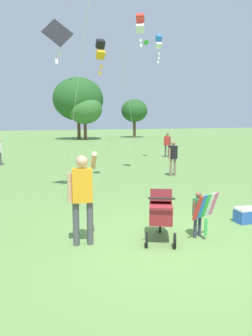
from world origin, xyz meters
The scene contains 13 objects.
ground_plane centered at (0.00, 0.00, 0.00)m, with size 120.00×120.00×0.00m, color #668E47.
treeline_distant centered at (-3.44, 30.21, 3.73)m, with size 31.47×7.37×6.80m.
child_with_butterfly_kite centered at (0.77, 0.17, 0.58)m, with size 0.65×0.46×0.94m.
person_adult_flyer centered at (-1.52, 0.55, 1.03)m, with size 0.61×0.52×1.79m.
stroller centered at (-0.02, 0.33, 0.61)m, with size 0.79×1.11×1.03m.
kite_adult_black centered at (-1.39, 4.39, 4.59)m, with size 0.90×4.00×5.22m.
kite_orange_delta centered at (2.20, 7.32, 6.07)m, with size 2.07×2.95×6.48m.
kite_green_novelty centered at (4.67, 11.01, 6.32)m, with size 0.49×2.26×6.72m.
kite_blue_high centered at (0.30, 6.24, 4.75)m, with size 0.30×3.70×5.14m.
person_red_shirt centered at (-3.53, 12.21, 0.78)m, with size 0.18×0.43×1.32m.
person_sitting_far centered at (6.00, 12.50, 0.88)m, with size 0.35×0.41×1.50m.
person_kid_running centered at (3.41, 6.59, 0.86)m, with size 0.45×0.28×1.47m.
cooler_box centered at (2.28, 0.66, 0.18)m, with size 0.45×0.33×0.35m.
Camera 1 is at (-2.59, -5.23, 2.39)m, focal length 34.27 mm.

